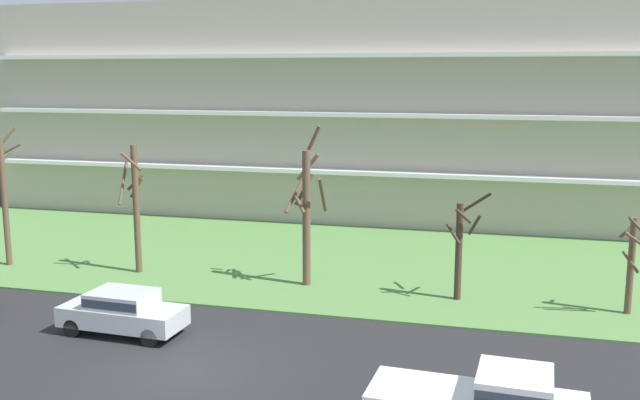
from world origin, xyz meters
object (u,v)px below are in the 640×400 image
Objects in this scene: tree_left at (135,206)px; tree_center at (307,210)px; tree_right at (461,245)px; tree_far_left at (4,195)px; sedan_silver_center_right at (123,310)px; tree_far_right at (632,262)px.

tree_center is (8.09, 0.09, 0.16)m from tree_left.
tree_left is 14.68m from tree_right.
tree_left is at bearing 3.12° from tree_far_left.
tree_left is (6.69, 0.37, -0.28)m from tree_far_left.
sedan_silver_center_right is (10.02, -6.76, -2.61)m from tree_far_left.
tree_right is 1.01× the size of sedan_silver_center_right.
tree_right is 6.39m from tree_far_right.
tree_right reaches higher than tree_far_right.
tree_center is at bearing -120.62° from sedan_silver_center_right.
tree_far_left is at bearing -179.85° from tree_right.
tree_far_right is at bearing -2.24° from tree_right.
tree_left reaches higher than sedan_silver_center_right.
tree_right is at bearing -3.51° from tree_center.
sedan_silver_center_right is (-17.70, -6.56, -1.27)m from tree_far_right.
tree_right reaches higher than sedan_silver_center_right.
tree_right is at bearing 0.15° from tree_far_left.
tree_left reaches higher than tree_far_right.
tree_far_left is 0.95× the size of tree_center.
tree_left is 1.32× the size of tree_right.
sedan_silver_center_right is (-4.76, -7.21, -2.49)m from tree_center.
tree_right is at bearing -1.21° from tree_left.
tree_far_left is 6.71m from tree_left.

